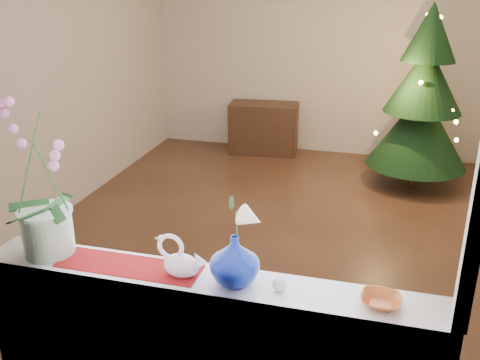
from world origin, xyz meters
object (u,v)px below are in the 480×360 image
object	(u,v)px
swan	(181,257)
xmas_tree	(423,98)
blue_vase	(235,257)
side_table	(264,128)
amber_dish	(381,302)
orchid_pot	(40,180)
paperweight	(280,284)

from	to	relation	value
swan	xmas_tree	distance (m)	4.14
blue_vase	side_table	world-z (taller)	blue_vase
amber_dish	xmas_tree	bearing A→B (deg)	85.23
orchid_pot	paperweight	size ratio (longest dim) A/B	11.74
paperweight	swan	bearing A→B (deg)	179.69
swan	xmas_tree	bearing A→B (deg)	56.64
blue_vase	paperweight	distance (m)	0.23
swan	paperweight	size ratio (longest dim) A/B	3.49
blue_vase	paperweight	xyz separation A→B (m)	(0.21, -0.01, -0.10)
swan	xmas_tree	world-z (taller)	xmas_tree
amber_dish	xmas_tree	distance (m)	3.97
xmas_tree	orchid_pot	bearing A→B (deg)	-116.16
orchid_pot	xmas_tree	size ratio (longest dim) A/B	0.39
xmas_tree	side_table	size ratio (longest dim) A/B	2.25
swan	side_table	distance (m)	4.73
orchid_pot	blue_vase	world-z (taller)	orchid_pot
amber_dish	paperweight	bearing A→B (deg)	-179.57
orchid_pot	amber_dish	bearing A→B (deg)	-1.07
orchid_pot	amber_dish	distance (m)	1.64
paperweight	side_table	world-z (taller)	paperweight
paperweight	xmas_tree	size ratio (longest dim) A/B	0.03
blue_vase	xmas_tree	bearing A→B (deg)	76.24
xmas_tree	blue_vase	bearing A→B (deg)	-103.76
side_table	paperweight	bearing A→B (deg)	-81.42
paperweight	blue_vase	bearing A→B (deg)	177.55
blue_vase	side_table	size ratio (longest dim) A/B	0.31
orchid_pot	xmas_tree	world-z (taller)	xmas_tree
swan	blue_vase	xyz separation A→B (m)	(0.25, 0.01, 0.04)
orchid_pot	side_table	bearing A→B (deg)	89.49
amber_dish	xmas_tree	world-z (taller)	xmas_tree
paperweight	xmas_tree	distance (m)	4.03
xmas_tree	paperweight	bearing A→B (deg)	-100.86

